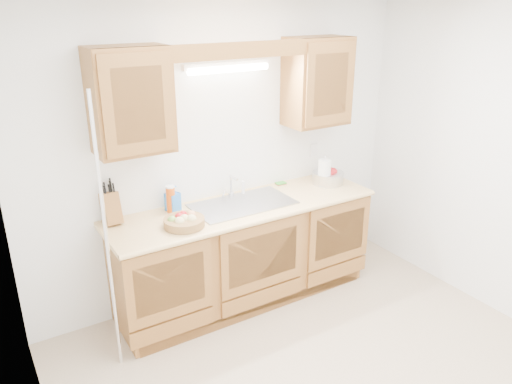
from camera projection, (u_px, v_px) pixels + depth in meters
room at (341, 216)px, 3.06m from camera, size 3.52×3.50×2.50m
base_cabinets at (244, 254)px, 4.30m from camera, size 2.20×0.60×0.86m
countertop at (244, 207)px, 4.13m from camera, size 2.30×0.63×0.04m
upper_cabinet_left at (130, 101)px, 3.50m from camera, size 0.55×0.33×0.75m
upper_cabinet_right at (317, 82)px, 4.31m from camera, size 0.55×0.33×0.75m
valance at (242, 50)px, 3.68m from camera, size 2.20×0.05×0.12m
fluorescent_fixture at (228, 67)px, 3.91m from camera, size 0.76×0.08×0.08m
sink at (243, 212)px, 4.17m from camera, size 0.84×0.46×0.36m
wire_shelf_pole at (107, 240)px, 3.30m from camera, size 0.03×0.03×2.00m
outlet_plate at (314, 150)px, 4.74m from camera, size 0.08×0.01×0.12m
fruit_basket at (184, 221)px, 3.73m from camera, size 0.32×0.32×0.10m
knife_block at (111, 207)px, 3.76m from camera, size 0.13×0.20×0.35m
orange_canister at (171, 199)px, 3.96m from camera, size 0.09×0.09×0.22m
soap_bottle at (173, 198)px, 3.99m from camera, size 0.13×0.13×0.22m
sponge at (281, 183)px, 4.59m from camera, size 0.10×0.06×0.02m
paper_towel at (324, 173)px, 4.51m from camera, size 0.14×0.14×0.29m
apple_bowl at (328, 177)px, 4.59m from camera, size 0.34×0.34×0.15m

